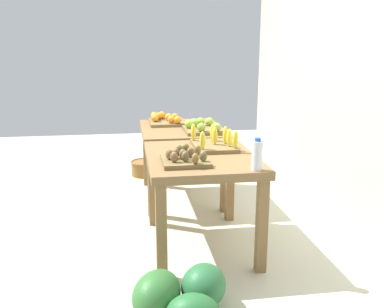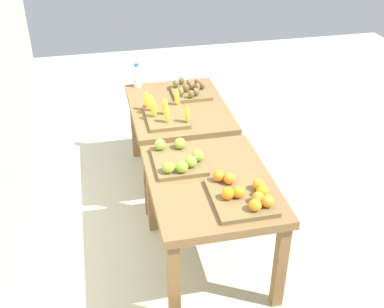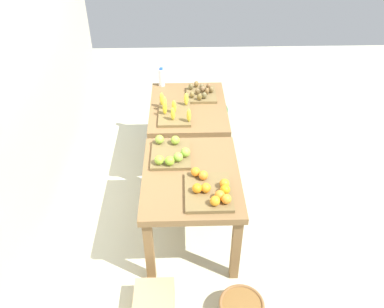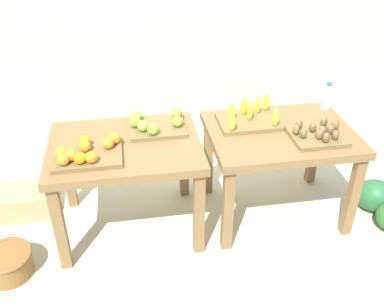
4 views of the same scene
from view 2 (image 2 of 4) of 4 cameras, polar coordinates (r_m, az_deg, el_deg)
The scene contains 9 objects.
ground_plane at distance 4.01m, azimuth 0.06°, elevation -7.13°, with size 8.00×8.00×0.00m, color beige.
display_table_left at distance 3.20m, azimuth 2.23°, elevation -4.65°, with size 1.04×0.80×0.73m.
display_table_right at distance 4.12m, azimuth -1.62°, elevation 4.48°, with size 1.04×0.80×0.73m.
orange_bin at distance 2.96m, azimuth 6.08°, elevation -4.78°, with size 0.45×0.36×0.11m.
apple_bin at distance 3.27m, azimuth -1.54°, elevation -0.60°, with size 0.41×0.34×0.11m.
banana_crate at distance 3.86m, azimuth -3.19°, elevation 4.88°, with size 0.44×0.32×0.17m.
kiwi_bin at distance 4.27m, azimuth -0.23°, elevation 7.60°, with size 0.37×0.32×0.10m.
water_bottle at distance 4.41m, azimuth -6.55°, elevation 9.18°, with size 0.07×0.07×0.22m.
watermelon_pile at distance 5.17m, azimuth -0.61°, elevation 4.36°, with size 0.59×0.68×0.26m.
Camera 2 is at (-3.03, 0.67, 2.53)m, focal length 44.91 mm.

